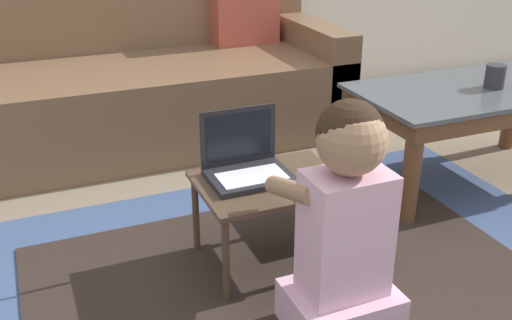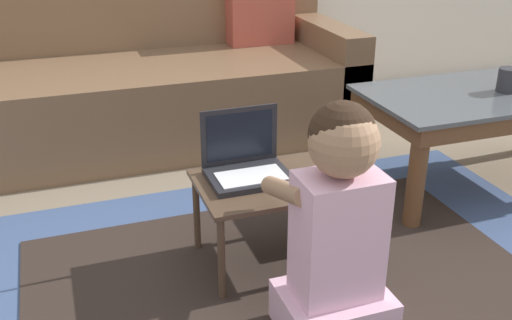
{
  "view_description": "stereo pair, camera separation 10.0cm",
  "coord_description": "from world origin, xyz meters",
  "px_view_note": "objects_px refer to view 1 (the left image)",
  "views": [
    {
      "loc": [
        -0.67,
        -1.68,
        1.2
      ],
      "look_at": [
        0.03,
        0.02,
        0.38
      ],
      "focal_mm": 42.0,
      "sensor_mm": 36.0,
      "label": 1
    },
    {
      "loc": [
        -0.58,
        -1.71,
        1.2
      ],
      "look_at": [
        0.03,
        0.02,
        0.38
      ],
      "focal_mm": 42.0,
      "sensor_mm": 36.0,
      "label": 2
    }
  ],
  "objects_px": {
    "person_seated": "(344,225)",
    "couch": "(120,83)",
    "coffee_table": "(474,103)",
    "computer_mouse": "(313,175)",
    "laptop": "(247,167)",
    "cup_on_table": "(495,76)",
    "laptop_desk": "(270,191)"
  },
  "relations": [
    {
      "from": "couch",
      "to": "laptop",
      "type": "height_order",
      "value": "couch"
    },
    {
      "from": "couch",
      "to": "person_seated",
      "type": "xyz_separation_m",
      "value": [
        0.29,
        -1.77,
        0.05
      ]
    },
    {
      "from": "cup_on_table",
      "to": "computer_mouse",
      "type": "bearing_deg",
      "value": -164.38
    },
    {
      "from": "coffee_table",
      "to": "laptop",
      "type": "relative_size",
      "value": 3.81
    },
    {
      "from": "laptop_desk",
      "to": "laptop",
      "type": "bearing_deg",
      "value": 136.65
    },
    {
      "from": "computer_mouse",
      "to": "person_seated",
      "type": "relative_size",
      "value": 0.15
    },
    {
      "from": "coffee_table",
      "to": "computer_mouse",
      "type": "bearing_deg",
      "value": -161.4
    },
    {
      "from": "couch",
      "to": "laptop",
      "type": "distance_m",
      "value": 1.32
    },
    {
      "from": "laptop",
      "to": "cup_on_table",
      "type": "xyz_separation_m",
      "value": [
        1.2,
        0.18,
        0.13
      ]
    },
    {
      "from": "laptop_desk",
      "to": "person_seated",
      "type": "distance_m",
      "value": 0.42
    },
    {
      "from": "laptop",
      "to": "coffee_table",
      "type": "bearing_deg",
      "value": 10.58
    },
    {
      "from": "computer_mouse",
      "to": "cup_on_table",
      "type": "bearing_deg",
      "value": 15.62
    },
    {
      "from": "couch",
      "to": "person_seated",
      "type": "distance_m",
      "value": 1.79
    },
    {
      "from": "couch",
      "to": "coffee_table",
      "type": "xyz_separation_m",
      "value": [
        1.32,
        -1.09,
        0.06
      ]
    },
    {
      "from": "laptop_desk",
      "to": "computer_mouse",
      "type": "bearing_deg",
      "value": -20.07
    },
    {
      "from": "coffee_table",
      "to": "cup_on_table",
      "type": "relative_size",
      "value": 10.44
    },
    {
      "from": "coffee_table",
      "to": "computer_mouse",
      "type": "height_order",
      "value": "coffee_table"
    },
    {
      "from": "couch",
      "to": "cup_on_table",
      "type": "relative_size",
      "value": 22.67
    },
    {
      "from": "computer_mouse",
      "to": "couch",
      "type": "bearing_deg",
      "value": 105.03
    },
    {
      "from": "laptop",
      "to": "cup_on_table",
      "type": "distance_m",
      "value": 1.22
    },
    {
      "from": "coffee_table",
      "to": "laptop_desk",
      "type": "height_order",
      "value": "coffee_table"
    },
    {
      "from": "coffee_table",
      "to": "laptop",
      "type": "bearing_deg",
      "value": -169.42
    },
    {
      "from": "cup_on_table",
      "to": "laptop",
      "type": "bearing_deg",
      "value": -171.66
    },
    {
      "from": "coffee_table",
      "to": "laptop",
      "type": "height_order",
      "value": "laptop"
    },
    {
      "from": "laptop_desk",
      "to": "cup_on_table",
      "type": "xyz_separation_m",
      "value": [
        1.14,
        0.23,
        0.21
      ]
    },
    {
      "from": "laptop_desk",
      "to": "cup_on_table",
      "type": "relative_size",
      "value": 4.85
    },
    {
      "from": "computer_mouse",
      "to": "laptop_desk",
      "type": "bearing_deg",
      "value": 159.93
    },
    {
      "from": "person_seated",
      "to": "computer_mouse",
      "type": "bearing_deg",
      "value": 76.27
    },
    {
      "from": "couch",
      "to": "computer_mouse",
      "type": "height_order",
      "value": "couch"
    },
    {
      "from": "person_seated",
      "to": "couch",
      "type": "bearing_deg",
      "value": 99.36
    },
    {
      "from": "person_seated",
      "to": "cup_on_table",
      "type": "bearing_deg",
      "value": 30.32
    },
    {
      "from": "couch",
      "to": "laptop_desk",
      "type": "relative_size",
      "value": 4.68
    }
  ]
}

